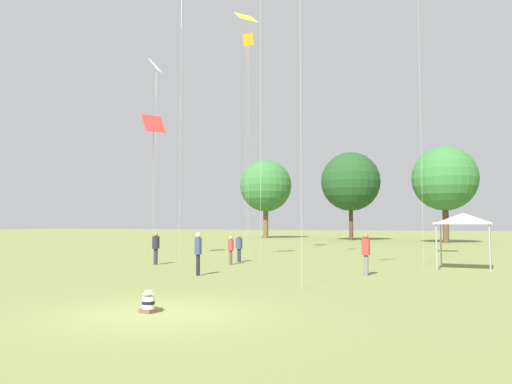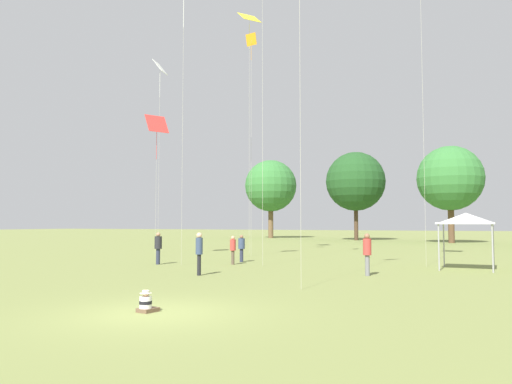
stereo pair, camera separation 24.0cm
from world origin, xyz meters
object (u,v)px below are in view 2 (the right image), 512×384
Objects in this scene: person_standing_1 at (199,249)px; kite_7 at (249,23)px; seated_toddler at (146,303)px; person_standing_0 at (233,247)px; kite_8 at (251,52)px; person_standing_4 at (367,250)px; distant_tree_1 at (271,186)px; person_standing_3 at (158,245)px; distant_tree_0 at (450,178)px; kite_9 at (160,72)px; canopy_tent at (466,219)px; kite_6 at (157,126)px; distant_tree_2 at (356,182)px; person_standing_5 at (242,246)px.

person_standing_1 is 21.72m from kite_7.
seated_toddler is 14.44m from person_standing_0.
kite_8 is at bearing 117.79° from seated_toddler.
distant_tree_1 is at bearing -171.29° from person_standing_4.
distant_tree_0 is (13.11, 37.68, 6.27)m from person_standing_3.
kite_9 is at bearing 46.63° from kite_8.
person_standing_3 is 18.95m from kite_7.
person_standing_0 is at bearing -70.21° from distant_tree_1.
person_standing_3 is 0.16× the size of distant_tree_0.
distant_tree_0 is at bearing -1.20° from kite_9.
person_standing_3 is 17.38m from kite_9.
kite_7 reaches higher than person_standing_4.
canopy_tent reaches higher than seated_toddler.
distant_tree_2 reaches higher than kite_6.
kite_7 is 40.63m from distant_tree_1.
person_standing_1 is 15.15m from kite_6.
canopy_tent is 41.98m from distant_tree_2.
distant_tree_2 is (-10.21, 43.90, 6.65)m from person_standing_4.
person_standing_1 is 0.12× the size of kite_8.
person_standing_5 is 0.10× the size of kite_9.
kite_6 is at bearing 135.08° from seated_toddler.
person_standing_1 is 1.02× the size of person_standing_4.
person_standing_0 is 14.82m from kite_8.
person_standing_0 is 0.09× the size of kite_7.
person_standing_4 is (6.56, 2.74, -0.05)m from person_standing_1.
seated_toddler is 23.08m from kite_6.
person_standing_5 is (-4.77, 15.46, 0.68)m from seated_toddler.
seated_toddler is 0.30× the size of person_standing_1.
person_standing_1 is at bearing -105.70° from kite_9.
kite_9 is (-8.42, 1.28, -0.00)m from kite_8.
kite_9 is at bearing 111.74° from person_standing_5.
person_standing_1 is at bearing 162.39° from person_standing_0.
person_standing_4 is 0.16× the size of distant_tree_0.
person_standing_1 is at bearing -144.36° from canopy_tent.
kite_6 is (-4.01, 5.41, 7.83)m from person_standing_3.
person_standing_3 is at bearing -114.34° from person_standing_4.
seated_toddler is at bearing -34.66° from person_standing_4.
person_standing_5 is 17.70m from kite_7.
kite_6 is (-19.29, 2.06, 6.42)m from canopy_tent.
person_standing_3 is 15.70m from canopy_tent.
kite_7 is (-2.68, 6.89, 16.08)m from person_standing_5.
canopy_tent is 0.15× the size of kite_7.
person_standing_5 is at bearing -137.42° from person_standing_4.
canopy_tent is at bearing -110.66° from person_standing_0.
person_standing_4 reaches higher than person_standing_3.
kite_9 reaches higher than distant_tree_0.
person_standing_5 is 0.13× the size of distant_tree_2.
kite_6 reaches higher than seated_toddler.
person_standing_0 is 0.10× the size of kite_8.
kite_7 reaches higher than distant_tree_1.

